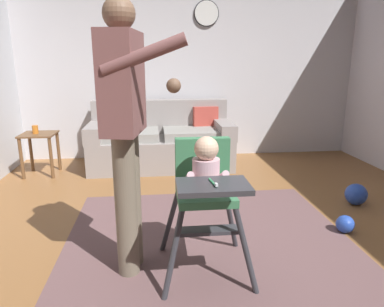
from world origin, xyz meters
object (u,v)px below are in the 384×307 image
Objects in this scene: adult_standing at (126,126)px; couch at (162,141)px; side_table at (40,145)px; wall_clock at (206,13)px; high_chair at (205,181)px; toy_ball at (356,194)px; toy_ball_second at (345,224)px; sippy_cup at (35,129)px.

couch is at bearing 93.19° from adult_standing.
side_table is 1.50× the size of wall_clock.
adult_standing is (-0.49, 0.09, 0.34)m from high_chair.
toy_ball is at bearing 49.87° from couch.
side_table is (-1.71, 2.27, -0.25)m from high_chair.
adult_standing is (-0.27, -2.41, 0.65)m from couch.
high_chair is 1.40m from toy_ball_second.
adult_standing is at bearing -158.17° from toy_ball.
couch is 5.35× the size of wall_clock.
toy_ball is at bearing 120.13° from high_chair.
high_chair is at bearing -98.50° from wall_clock.
toy_ball_second is 3.55m from sippy_cup.
side_table is at bearing -81.34° from couch.
adult_standing reaches higher than high_chair.
side_table is at bearing 147.48° from toy_ball_second.
wall_clock is (0.45, 2.98, 1.37)m from high_chair.
couch reaches higher than toy_ball_second.
couch is at bearing 8.66° from side_table.
couch is 2.53m from high_chair.
toy_ball reaches higher than toy_ball_second.
couch reaches higher than sippy_cup.
adult_standing is at bearing -169.65° from toy_ball_second.
toy_ball is 0.40× the size of side_table.
couch is at bearing 124.40° from toy_ball_second.
high_chair reaches higher than couch.
toy_ball is 0.61× the size of wall_clock.
high_chair is at bearing -161.95° from toy_ball_second.
wall_clock reaches higher than sippy_cup.
adult_standing reaches higher than toy_ball.
wall_clock is (-0.78, 2.58, 1.93)m from toy_ball_second.
sippy_cup is 2.71m from wall_clock.
sippy_cup is (-1.74, 2.27, -0.06)m from high_chair.
toy_ball is (1.85, -1.56, -0.23)m from couch.
adult_standing is 4.95× the size of wall_clock.
sippy_cup is at bearing 147.75° from toy_ball_second.
wall_clock is (-1.19, 2.04, 1.90)m from toy_ball.
adult_standing is 17.20× the size of sippy_cup.
adult_standing is at bearing -6.42° from couch.
wall_clock reaches higher than toy_ball.
sippy_cup reaches higher than toy_ball.
side_table is (-1.50, -0.23, 0.05)m from couch.
sippy_cup is (-3.38, 1.33, 0.46)m from toy_ball.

